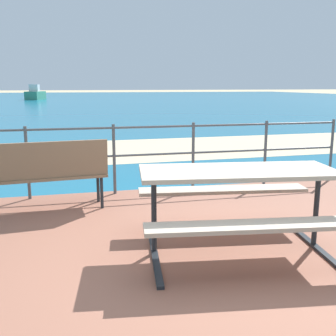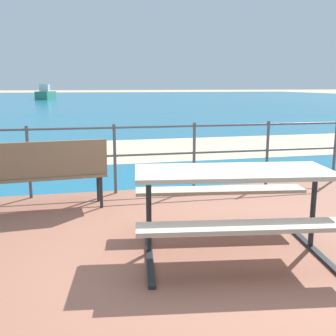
{
  "view_description": "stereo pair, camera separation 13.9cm",
  "coord_description": "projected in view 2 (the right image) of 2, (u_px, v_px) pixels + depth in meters",
  "views": [
    {
      "loc": [
        -1.16,
        -3.21,
        1.61
      ],
      "look_at": [
        0.09,
        2.01,
        0.5
      ],
      "focal_mm": 42.94,
      "sensor_mm": 36.0,
      "label": 1
    },
    {
      "loc": [
        -1.02,
        -3.24,
        1.61
      ],
      "look_at": [
        0.09,
        2.01,
        0.5
      ],
      "focal_mm": 42.94,
      "sensor_mm": 36.0,
      "label": 2
    }
  ],
  "objects": [
    {
      "name": "patio_paving",
      "position": [
        204.0,
        263.0,
        3.64
      ],
      "size": [
        6.4,
        5.2,
        0.06
      ],
      "primitive_type": "cube",
      "color": "#935B47",
      "rests_on": "ground"
    },
    {
      "name": "sea_water",
      "position": [
        92.0,
        100.0,
        41.94
      ],
      "size": [
        90.0,
        90.0,
        0.01
      ],
      "primitive_type": "cube",
      "color": "#196B8E",
      "rests_on": "ground"
    },
    {
      "name": "boat_near",
      "position": [
        46.0,
        95.0,
        44.05
      ],
      "size": [
        2.07,
        3.8,
        1.63
      ],
      "rotation": [
        0.0,
        0.0,
        1.32
      ],
      "color": "#338466",
      "rests_on": "sea_water"
    },
    {
      "name": "beach_strip",
      "position": [
        125.0,
        150.0,
        10.05
      ],
      "size": [
        54.08,
        5.02,
        0.01
      ],
      "primitive_type": "cube",
      "rotation": [
        0.0,
        0.0,
        0.03
      ],
      "color": "beige",
      "rests_on": "ground"
    },
    {
      "name": "picnic_table",
      "position": [
        233.0,
        190.0,
        3.72
      ],
      "size": [
        1.97,
        1.62,
        0.79
      ],
      "rotation": [
        0.0,
        0.0,
        -0.13
      ],
      "color": "tan",
      "rests_on": "patio_paving"
    },
    {
      "name": "ground_plane",
      "position": [
        204.0,
        266.0,
        3.64
      ],
      "size": [
        240.0,
        240.0,
        0.0
      ],
      "primitive_type": "plane",
      "color": "tan"
    },
    {
      "name": "park_bench",
      "position": [
        47.0,
        170.0,
        4.94
      ],
      "size": [
        1.5,
        0.54,
        0.89
      ],
      "rotation": [
        0.0,
        0.0,
        3.23
      ],
      "color": "#7A6047",
      "rests_on": "patio_paving"
    },
    {
      "name": "railing_fence",
      "position": [
        155.0,
        149.0,
        5.86
      ],
      "size": [
        5.94,
        0.04,
        1.01
      ],
      "color": "#4C5156",
      "rests_on": "patio_paving"
    }
  ]
}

